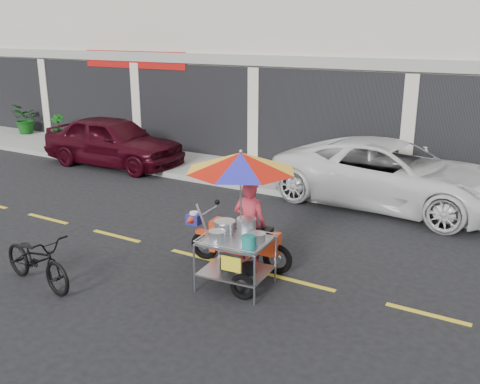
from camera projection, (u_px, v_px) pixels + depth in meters
The scene contains 9 objects.
ground at pixel (301, 282), 8.68m from camera, with size 90.00×90.00×0.00m, color black.
sidewalk at pixel (393, 193), 13.19m from camera, with size 45.00×3.00×0.15m, color gray.
centerline at pixel (301, 282), 8.68m from camera, with size 42.00×0.10×0.01m, color gold.
maroon_sedan at pixel (113, 141), 15.96m from camera, with size 1.77×4.41×1.50m, color black.
white_pickup at pixel (392, 174), 12.27m from camera, with size 2.50×5.43×1.51m, color silver.
plant_tall at pixel (26, 119), 20.18m from camera, with size 1.02×0.89×1.14m, color #0F4510.
plant_short at pixel (58, 128), 18.89m from camera, with size 0.53×0.53×0.95m, color #0F4510.
near_bicycle at pixel (37, 260), 8.47m from camera, with size 0.59×1.69×0.89m, color black.
food_vendor_rig at pixel (242, 198), 8.41m from camera, with size 2.33×1.85×2.24m.
Camera 1 is at (3.16, -7.28, 3.93)m, focal length 40.00 mm.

